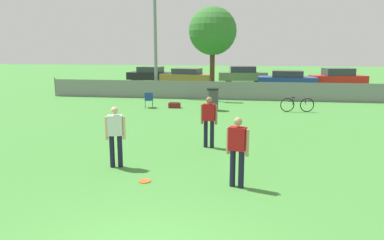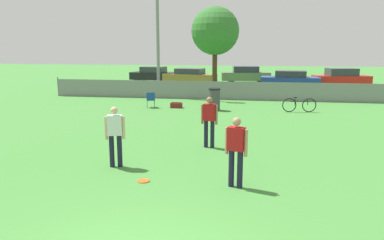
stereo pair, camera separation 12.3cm
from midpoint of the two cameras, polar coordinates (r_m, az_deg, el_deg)
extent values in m
cube|color=gray|center=(22.83, 4.64, 4.49)|extent=(21.89, 0.03, 1.10)
cylinder|color=slate|center=(26.01, -20.25, 4.78)|extent=(0.07, 0.07, 1.21)
cylinder|color=gray|center=(24.02, -5.81, 14.79)|extent=(0.20, 0.20, 9.46)
cylinder|color=#4C331E|center=(25.16, 2.95, 7.30)|extent=(0.32, 0.32, 3.01)
sphere|color=#33702D|center=(25.12, 3.02, 13.41)|extent=(3.14, 3.14, 3.14)
cylinder|color=#191933|center=(10.18, -12.42, -4.68)|extent=(0.13, 0.13, 0.87)
cylinder|color=#191933|center=(10.16, -11.25, -4.66)|extent=(0.13, 0.13, 0.87)
cube|color=silver|center=(10.00, -11.99, -0.80)|extent=(0.42, 0.31, 0.53)
sphere|color=#D8AD8C|center=(9.93, -12.08, 1.41)|extent=(0.19, 0.19, 0.19)
cylinder|color=#D8AD8C|center=(10.04, -13.27, -1.22)|extent=(0.08, 0.08, 0.61)
cylinder|color=#D8AD8C|center=(10.00, -10.68, -1.17)|extent=(0.08, 0.08, 0.61)
cylinder|color=#191933|center=(11.91, 1.80, -2.12)|extent=(0.13, 0.13, 0.87)
cylinder|color=#191933|center=(11.88, 2.78, -2.17)|extent=(0.13, 0.13, 0.87)
cube|color=#B21419|center=(11.75, 2.32, 1.19)|extent=(0.39, 0.25, 0.53)
sphere|color=#8C664C|center=(11.69, 2.33, 3.08)|extent=(0.19, 0.19, 0.19)
cylinder|color=#8C664C|center=(11.81, 1.23, 0.90)|extent=(0.08, 0.08, 0.61)
cylinder|color=#8C664C|center=(11.72, 3.41, 0.80)|extent=(0.08, 0.08, 0.61)
cylinder|color=#191933|center=(8.65, 5.80, -7.29)|extent=(0.13, 0.13, 0.87)
cylinder|color=#191933|center=(8.59, 7.10, -7.46)|extent=(0.13, 0.13, 0.87)
cube|color=#B21419|center=(8.43, 6.55, -2.84)|extent=(0.42, 0.32, 0.53)
sphere|color=tan|center=(8.34, 6.61, -0.23)|extent=(0.19, 0.19, 0.19)
cylinder|color=tan|center=(8.52, 5.09, -3.15)|extent=(0.08, 0.08, 0.61)
cylinder|color=tan|center=(8.37, 8.01, -3.47)|extent=(0.08, 0.08, 0.61)
cylinder|color=#E5591E|center=(9.11, -7.63, -9.20)|extent=(0.29, 0.29, 0.03)
torus|color=#E5591E|center=(9.11, -7.63, -9.19)|extent=(0.29, 0.29, 0.03)
cylinder|color=#333338|center=(20.10, -6.23, 2.55)|extent=(0.02, 0.02, 0.39)
cylinder|color=#333338|center=(20.10, -7.33, 2.52)|extent=(0.02, 0.02, 0.39)
cylinder|color=#333338|center=(19.72, -6.20, 2.38)|extent=(0.02, 0.02, 0.39)
cylinder|color=#333338|center=(19.72, -7.32, 2.36)|extent=(0.02, 0.02, 0.39)
cube|color=navy|center=(19.88, -6.78, 3.05)|extent=(0.54, 0.54, 0.03)
cube|color=navy|center=(19.65, -6.78, 3.59)|extent=(0.42, 0.15, 0.40)
torus|color=black|center=(19.01, 14.14, 2.24)|extent=(0.69, 0.13, 0.69)
torus|color=black|center=(19.23, 16.95, 2.20)|extent=(0.69, 0.13, 0.69)
cylinder|color=black|center=(19.09, 15.58, 2.75)|extent=(0.89, 0.14, 0.04)
cylinder|color=black|center=(19.04, 14.96, 2.76)|extent=(0.03, 0.03, 0.35)
cylinder|color=black|center=(19.19, 16.76, 2.72)|extent=(0.03, 0.03, 0.32)
cube|color=black|center=(19.01, 14.99, 3.35)|extent=(0.17, 0.08, 0.04)
cylinder|color=black|center=(19.17, 16.79, 3.20)|extent=(0.08, 0.44, 0.03)
cylinder|color=#3F3F44|center=(18.92, 2.96, 3.06)|extent=(0.57, 0.57, 1.04)
cylinder|color=black|center=(18.85, 2.98, 4.74)|extent=(0.60, 0.60, 0.08)
cube|color=maroon|center=(19.71, -2.87, 2.25)|extent=(0.60, 0.33, 0.27)
cube|color=black|center=(19.69, -2.88, 2.68)|extent=(0.51, 0.04, 0.02)
cylinder|color=black|center=(34.91, -4.04, 6.43)|extent=(0.69, 0.26, 0.68)
cylinder|color=black|center=(33.51, -4.91, 6.22)|extent=(0.69, 0.26, 0.68)
cylinder|color=black|center=(35.84, -7.86, 6.47)|extent=(0.69, 0.26, 0.68)
cylinder|color=black|center=(34.48, -8.86, 6.26)|extent=(0.69, 0.26, 0.68)
cube|color=black|center=(34.65, -6.44, 6.71)|extent=(4.25, 2.20, 0.67)
cube|color=#2D333D|center=(34.61, -6.46, 7.67)|extent=(2.28, 1.76, 0.50)
cylinder|color=black|center=(33.12, 1.86, 6.16)|extent=(0.66, 0.31, 0.63)
cylinder|color=black|center=(31.70, 0.97, 5.94)|extent=(0.66, 0.31, 0.63)
cylinder|color=black|center=(34.13, -2.62, 6.30)|extent=(0.66, 0.31, 0.63)
cylinder|color=black|center=(32.75, -3.67, 6.09)|extent=(0.66, 0.31, 0.63)
cube|color=olive|center=(32.88, -0.89, 6.49)|extent=(4.78, 2.63, 0.64)
cube|color=#2D333D|center=(32.84, -0.89, 7.46)|extent=(2.61, 1.98, 0.48)
cylinder|color=black|center=(35.28, 9.60, 6.32)|extent=(0.66, 0.27, 0.65)
cylinder|color=black|center=(33.82, 9.98, 6.11)|extent=(0.66, 0.27, 0.65)
cylinder|color=black|center=(34.97, 5.24, 6.39)|extent=(0.66, 0.27, 0.65)
cylinder|color=black|center=(33.50, 5.43, 6.18)|extent=(0.66, 0.27, 0.65)
cube|color=#59724C|center=(34.35, 7.58, 6.65)|extent=(4.51, 2.29, 0.72)
cube|color=#2D333D|center=(34.31, 7.61, 7.69)|extent=(2.43, 1.80, 0.54)
cylinder|color=black|center=(31.11, 16.69, 5.41)|extent=(0.67, 0.23, 0.66)
cylinder|color=black|center=(29.54, 16.88, 5.12)|extent=(0.67, 0.23, 0.66)
cylinder|color=black|center=(31.05, 11.60, 5.64)|extent=(0.67, 0.23, 0.66)
cylinder|color=black|center=(29.48, 11.51, 5.36)|extent=(0.67, 0.23, 0.66)
cube|color=navy|center=(30.25, 14.19, 5.79)|extent=(4.56, 2.12, 0.65)
cube|color=#2D333D|center=(30.20, 14.24, 6.86)|extent=(2.42, 1.75, 0.49)
cylinder|color=black|center=(33.43, 22.79, 5.32)|extent=(0.62, 0.28, 0.60)
cylinder|color=black|center=(32.08, 23.86, 5.04)|extent=(0.62, 0.28, 0.60)
cylinder|color=black|center=(32.43, 18.51, 5.47)|extent=(0.62, 0.28, 0.60)
cylinder|color=black|center=(31.05, 19.43, 5.18)|extent=(0.62, 0.28, 0.60)
cube|color=red|center=(32.20, 21.20, 5.69)|extent=(4.50, 2.44, 0.76)
cube|color=#2D333D|center=(32.16, 21.29, 6.87)|extent=(2.45, 1.87, 0.57)
camera|label=1|loc=(0.06, -90.32, -0.06)|focal=35.00mm
camera|label=2|loc=(0.06, 89.68, 0.06)|focal=35.00mm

